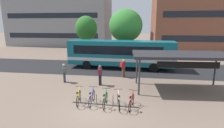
{
  "coord_description": "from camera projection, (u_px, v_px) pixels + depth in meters",
  "views": [
    {
      "loc": [
        2.22,
        -9.68,
        4.95
      ],
      "look_at": [
        0.15,
        4.81,
        1.69
      ],
      "focal_mm": 28.14,
      "sensor_mm": 36.0,
      "label": 1
    }
  ],
  "objects": [
    {
      "name": "ground",
      "position": [
        99.0,
        108.0,
        10.74
      ],
      "size": [
        200.0,
        200.0,
        0.0
      ],
      "primitive_type": "plane",
      "color": "#7A6656"
    },
    {
      "name": "bus_lane_asphalt",
      "position": [
        117.0,
        68.0,
        20.67
      ],
      "size": [
        80.0,
        7.2,
        0.01
      ],
      "primitive_type": "cube",
      "color": "#232326",
      "rests_on": "ground"
    },
    {
      "name": "city_bus",
      "position": [
        121.0,
        53.0,
        20.22
      ],
      "size": [
        12.12,
        3.08,
        3.2
      ],
      "rotation": [
        0.0,
        0.0,
        -0.04
      ],
      "color": "#0F6070",
      "rests_on": "ground"
    },
    {
      "name": "bike_rack",
      "position": [
        105.0,
        104.0,
        11.07
      ],
      "size": [
        4.26,
        0.26,
        0.7
      ],
      "rotation": [
        0.0,
        0.0,
        -0.04
      ],
      "color": "#47474C",
      "rests_on": "ground"
    },
    {
      "name": "parked_bicycle_yellow_0",
      "position": [
        79.0,
        98.0,
        11.28
      ],
      "size": [
        0.52,
        1.7,
        0.99
      ],
      "rotation": [
        0.0,
        0.0,
        1.75
      ],
      "color": "black",
      "rests_on": "ground"
    },
    {
      "name": "parked_bicycle_blue_1",
      "position": [
        92.0,
        98.0,
        11.21
      ],
      "size": [
        0.52,
        1.72,
        0.99
      ],
      "rotation": [
        0.0,
        0.0,
        1.6
      ],
      "color": "black",
      "rests_on": "ground"
    },
    {
      "name": "parked_bicycle_green_2",
      "position": [
        105.0,
        100.0,
        10.91
      ],
      "size": [
        0.52,
        1.72,
        0.99
      ],
      "rotation": [
        0.0,
        0.0,
        1.59
      ],
      "color": "black",
      "rests_on": "ground"
    },
    {
      "name": "parked_bicycle_white_3",
      "position": [
        119.0,
        101.0,
        10.75
      ],
      "size": [
        0.52,
        1.71,
        0.99
      ],
      "rotation": [
        0.0,
        0.0,
        1.74
      ],
      "color": "black",
      "rests_on": "ground"
    },
    {
      "name": "parked_bicycle_red_4",
      "position": [
        131.0,
        102.0,
        10.62
      ],
      "size": [
        0.52,
        1.71,
        0.99
      ],
      "rotation": [
        0.0,
        0.0,
        1.42
      ],
      "color": "black",
      "rests_on": "ground"
    },
    {
      "name": "transit_shelter",
      "position": [
        182.0,
        56.0,
        13.14
      ],
      "size": [
        7.47,
        3.91,
        2.87
      ],
      "rotation": [
        0.0,
        0.0,
        0.07
      ],
      "color": "#38383D",
      "rests_on": "ground"
    },
    {
      "name": "commuter_red_pack_0",
      "position": [
        123.0,
        67.0,
        16.82
      ],
      "size": [
        0.58,
        0.59,
        1.75
      ],
      "rotation": [
        0.0,
        0.0,
        0.84
      ],
      "color": "#47382D",
      "rests_on": "ground"
    },
    {
      "name": "commuter_olive_pack_1",
      "position": [
        64.0,
        72.0,
        15.34
      ],
      "size": [
        0.5,
        0.6,
        1.66
      ],
      "rotation": [
        0.0,
        0.0,
        2.0
      ],
      "color": "#2D3851",
      "rests_on": "ground"
    },
    {
      "name": "commuter_maroon_pack_2",
      "position": [
        100.0,
        74.0,
        14.57
      ],
      "size": [
        0.35,
        0.53,
        1.72
      ],
      "rotation": [
        0.0,
        0.0,
        1.61
      ],
      "color": "black",
      "rests_on": "ground"
    },
    {
      "name": "street_tree_0",
      "position": [
        86.0,
        28.0,
        26.53
      ],
      "size": [
        3.3,
        3.3,
        6.32
      ],
      "color": "brown",
      "rests_on": "ground"
    },
    {
      "name": "street_tree_1",
      "position": [
        126.0,
        26.0,
        24.14
      ],
      "size": [
        4.59,
        4.59,
        7.11
      ],
      "color": "brown",
      "rests_on": "ground"
    },
    {
      "name": "building_left_wing",
      "position": [
        61.0,
        9.0,
        43.75
      ],
      "size": [
        23.96,
        11.21,
        17.5
      ],
      "color": "gray",
      "rests_on": "ground"
    },
    {
      "name": "building_right_wing",
      "position": [
        202.0,
        7.0,
        35.68
      ],
      "size": [
        19.37,
        12.37,
        17.07
      ],
      "color": "brown",
      "rests_on": "ground"
    }
  ]
}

